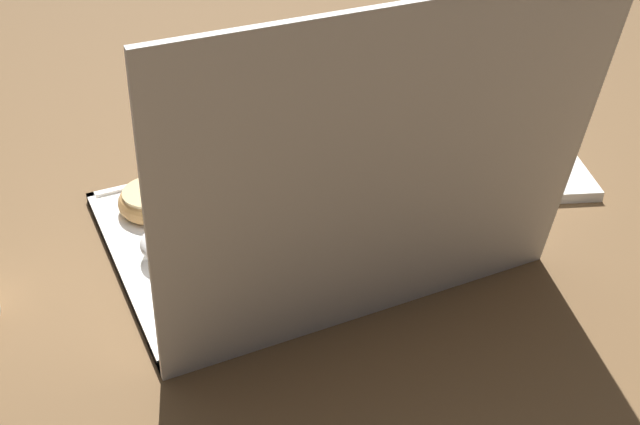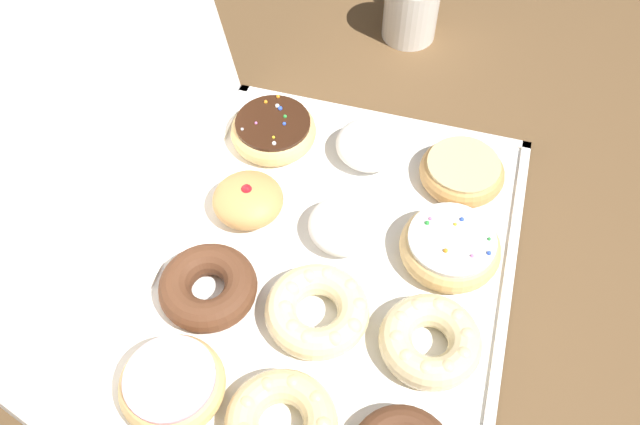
{
  "view_description": "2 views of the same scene",
  "coord_description": "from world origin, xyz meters",
  "px_view_note": "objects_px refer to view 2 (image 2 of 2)",
  "views": [
    {
      "loc": [
        0.39,
        0.89,
        0.67
      ],
      "look_at": [
        -0.02,
        0.03,
        0.04
      ],
      "focal_mm": 43.72,
      "sensor_mm": 36.0,
      "label": 1
    },
    {
      "loc": [
        -0.41,
        -0.1,
        0.71
      ],
      "look_at": [
        0.05,
        0.03,
        0.06
      ],
      "focal_mm": 37.88,
      "sensor_mm": 36.0,
      "label": 2
    }
  ],
  "objects_px": {
    "coffee_mug": "(411,7)",
    "donut_box": "(331,276)",
    "cruller_donut_5": "(321,311)",
    "powdered_filled_donut_6": "(344,226)",
    "cruller_donut_4": "(283,424)",
    "powdered_filled_donut_7": "(366,144)",
    "pink_frosted_donut_8": "(172,384)",
    "sprinkle_donut_2": "(450,247)",
    "sprinkle_donut_11": "(273,130)",
    "cruller_donut_1": "(430,341)",
    "jelly_filled_donut_10": "(248,200)",
    "glazed_ring_donut_3": "(462,171)",
    "chocolate_cake_ring_donut_9": "(208,287)"
  },
  "relations": [
    {
      "from": "coffee_mug",
      "to": "glazed_ring_donut_3",
      "type": "bearing_deg",
      "value": -156.25
    },
    {
      "from": "donut_box",
      "to": "glazed_ring_donut_3",
      "type": "distance_m",
      "value": 0.23
    },
    {
      "from": "chocolate_cake_ring_donut_9",
      "to": "sprinkle_donut_11",
      "type": "bearing_deg",
      "value": 0.9
    },
    {
      "from": "donut_box",
      "to": "jelly_filled_donut_10",
      "type": "distance_m",
      "value": 0.14
    },
    {
      "from": "donut_box",
      "to": "cruller_donut_5",
      "type": "height_order",
      "value": "cruller_donut_5"
    },
    {
      "from": "sprinkle_donut_11",
      "to": "donut_box",
      "type": "bearing_deg",
      "value": -144.71
    },
    {
      "from": "cruller_donut_4",
      "to": "sprinkle_donut_11",
      "type": "xyz_separation_m",
      "value": [
        0.38,
        0.14,
        0.0
      ]
    },
    {
      "from": "powdered_filled_donut_6",
      "to": "jelly_filled_donut_10",
      "type": "distance_m",
      "value": 0.13
    },
    {
      "from": "powdered_filled_donut_7",
      "to": "chocolate_cake_ring_donut_9",
      "type": "distance_m",
      "value": 0.29
    },
    {
      "from": "powdered_filled_donut_7",
      "to": "jelly_filled_donut_10",
      "type": "relative_size",
      "value": 1.01
    },
    {
      "from": "pink_frosted_donut_8",
      "to": "coffee_mug",
      "type": "height_order",
      "value": "coffee_mug"
    },
    {
      "from": "powdered_filled_donut_6",
      "to": "sprinkle_donut_11",
      "type": "xyz_separation_m",
      "value": [
        0.13,
        0.13,
        -0.0
      ]
    },
    {
      "from": "pink_frosted_donut_8",
      "to": "chocolate_cake_ring_donut_9",
      "type": "distance_m",
      "value": 0.12
    },
    {
      "from": "cruller_donut_1",
      "to": "chocolate_cake_ring_donut_9",
      "type": "distance_m",
      "value": 0.26
    },
    {
      "from": "sprinkle_donut_2",
      "to": "cruller_donut_4",
      "type": "xyz_separation_m",
      "value": [
        -0.26,
        0.13,
        -0.0
      ]
    },
    {
      "from": "cruller_donut_1",
      "to": "pink_frosted_donut_8",
      "type": "xyz_separation_m",
      "value": [
        -0.12,
        0.25,
        0.0
      ]
    },
    {
      "from": "cruller_donut_1",
      "to": "jelly_filled_donut_10",
      "type": "height_order",
      "value": "jelly_filled_donut_10"
    },
    {
      "from": "sprinkle_donut_11",
      "to": "cruller_donut_5",
      "type": "bearing_deg",
      "value": -151.08
    },
    {
      "from": "cruller_donut_5",
      "to": "powdered_filled_donut_6",
      "type": "bearing_deg",
      "value": 1.91
    },
    {
      "from": "donut_box",
      "to": "cruller_donut_1",
      "type": "height_order",
      "value": "cruller_donut_1"
    },
    {
      "from": "cruller_donut_5",
      "to": "pink_frosted_donut_8",
      "type": "xyz_separation_m",
      "value": [
        -0.13,
        0.13,
        0.0
      ]
    },
    {
      "from": "sprinkle_donut_2",
      "to": "coffee_mug",
      "type": "distance_m",
      "value": 0.44
    },
    {
      "from": "cruller_donut_5",
      "to": "pink_frosted_donut_8",
      "type": "relative_size",
      "value": 1.06
    },
    {
      "from": "powdered_filled_donut_7",
      "to": "glazed_ring_donut_3",
      "type": "bearing_deg",
      "value": -93.9
    },
    {
      "from": "cruller_donut_1",
      "to": "powdered_filled_donut_7",
      "type": "bearing_deg",
      "value": 27.33
    },
    {
      "from": "cruller_donut_1",
      "to": "pink_frosted_donut_8",
      "type": "bearing_deg",
      "value": 116.03
    },
    {
      "from": "sprinkle_donut_2",
      "to": "cruller_donut_4",
      "type": "distance_m",
      "value": 0.29
    },
    {
      "from": "cruller_donut_1",
      "to": "pink_frosted_donut_8",
      "type": "height_order",
      "value": "same"
    },
    {
      "from": "coffee_mug",
      "to": "donut_box",
      "type": "bearing_deg",
      "value": -179.85
    },
    {
      "from": "cruller_donut_1",
      "to": "cruller_donut_5",
      "type": "xyz_separation_m",
      "value": [
        0.0,
        0.12,
        -0.0
      ]
    },
    {
      "from": "donut_box",
      "to": "cruller_donut_1",
      "type": "relative_size",
      "value": 4.86
    },
    {
      "from": "cruller_donut_1",
      "to": "coffee_mug",
      "type": "bearing_deg",
      "value": 13.57
    },
    {
      "from": "pink_frosted_donut_8",
      "to": "sprinkle_donut_2",
      "type": "bearing_deg",
      "value": -45.37
    },
    {
      "from": "jelly_filled_donut_10",
      "to": "donut_box",
      "type": "bearing_deg",
      "value": -116.59
    },
    {
      "from": "sprinkle_donut_11",
      "to": "coffee_mug",
      "type": "distance_m",
      "value": 0.32
    },
    {
      "from": "cruller_donut_4",
      "to": "powdered_filled_donut_6",
      "type": "xyz_separation_m",
      "value": [
        0.25,
        0.0,
        0.0
      ]
    },
    {
      "from": "coffee_mug",
      "to": "sprinkle_donut_11",
      "type": "bearing_deg",
      "value": 155.43
    },
    {
      "from": "cruller_donut_5",
      "to": "jelly_filled_donut_10",
      "type": "relative_size",
      "value": 1.33
    },
    {
      "from": "donut_box",
      "to": "cruller_donut_4",
      "type": "xyz_separation_m",
      "value": [
        -0.2,
        -0.0,
        0.02
      ]
    },
    {
      "from": "pink_frosted_donut_8",
      "to": "coffee_mug",
      "type": "bearing_deg",
      "value": -10.33
    },
    {
      "from": "coffee_mug",
      "to": "pink_frosted_donut_8",
      "type": "bearing_deg",
      "value": 169.67
    },
    {
      "from": "cruller_donut_5",
      "to": "glazed_ring_donut_3",
      "type": "bearing_deg",
      "value": -26.14
    },
    {
      "from": "donut_box",
      "to": "coffee_mug",
      "type": "xyz_separation_m",
      "value": [
        0.48,
        0.0,
        0.04
      ]
    },
    {
      "from": "glazed_ring_donut_3",
      "to": "chocolate_cake_ring_donut_9",
      "type": "xyz_separation_m",
      "value": [
        -0.25,
        0.26,
        0.0
      ]
    },
    {
      "from": "cruller_donut_4",
      "to": "jelly_filled_donut_10",
      "type": "height_order",
      "value": "jelly_filled_donut_10"
    },
    {
      "from": "donut_box",
      "to": "pink_frosted_donut_8",
      "type": "height_order",
      "value": "pink_frosted_donut_8"
    },
    {
      "from": "powdered_filled_donut_7",
      "to": "chocolate_cake_ring_donut_9",
      "type": "height_order",
      "value": "powdered_filled_donut_7"
    },
    {
      "from": "cruller_donut_4",
      "to": "powdered_filled_donut_7",
      "type": "relative_size",
      "value": 1.29
    },
    {
      "from": "cruller_donut_5",
      "to": "powdered_filled_donut_6",
      "type": "relative_size",
      "value": 1.35
    },
    {
      "from": "sprinkle_donut_11",
      "to": "cruller_donut_1",
      "type": "bearing_deg",
      "value": -133.88
    }
  ]
}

